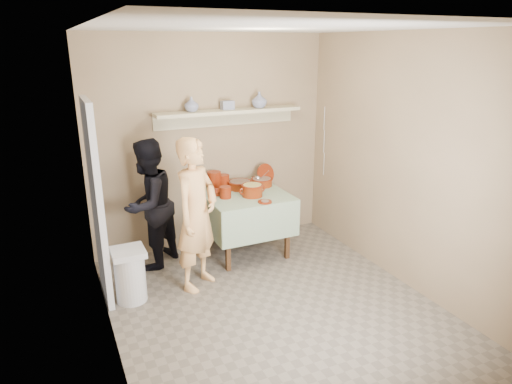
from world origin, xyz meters
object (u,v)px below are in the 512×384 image
cazuela_rice (252,189)px  trash_bin (130,275)px  person_helper (149,205)px  serving_table (245,203)px  person_cook (197,215)px

cazuela_rice → trash_bin: cazuela_rice is taller
person_helper → serving_table: bearing=131.5°
serving_table → trash_bin: (-1.50, -0.57, -0.36)m
trash_bin → serving_table: bearing=20.7°
person_helper → serving_table: (1.13, -0.13, -0.10)m
cazuela_rice → person_helper: bearing=167.5°
person_cook → serving_table: 0.97m
person_cook → trash_bin: person_cook is taller
person_cook → person_helper: person_cook is taller
trash_bin → person_cook: bearing=1.4°
person_cook → person_helper: size_ratio=1.08×
person_cook → serving_table: (0.78, 0.55, -0.16)m
person_cook → cazuela_rice: size_ratio=4.87×
person_helper → person_cook: bearing=75.3°
person_cook → trash_bin: size_ratio=2.87×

